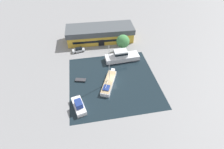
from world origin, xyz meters
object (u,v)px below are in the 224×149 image
at_px(parked_car, 78,50).
at_px(motor_cruiser, 122,57).
at_px(warehouse_building, 100,33).
at_px(small_dinghy, 81,80).
at_px(quay_tree_near_building, 123,41).
at_px(sailboat_moored, 109,82).
at_px(cabin_boat, 79,106).

height_order(parked_car, motor_cruiser, motor_cruiser).
relative_size(warehouse_building, small_dinghy, 7.68).
height_order(quay_tree_near_building, parked_car, quay_tree_near_building).
height_order(warehouse_building, sailboat_moored, sailboat_moored).
bearing_deg(motor_cruiser, sailboat_moored, 147.14).
relative_size(quay_tree_near_building, cabin_boat, 1.03).
xyz_separation_m(small_dinghy, cabin_boat, (-0.91, -10.77, 0.77)).
relative_size(warehouse_building, cabin_boat, 4.04).
bearing_deg(cabin_boat, motor_cruiser, 35.32).
xyz_separation_m(motor_cruiser, cabin_boat, (-16.28, -19.10, -0.47)).
distance_m(parked_car, small_dinghy, 16.43).
xyz_separation_m(motor_cruiser, small_dinghy, (-15.37, -8.34, -1.24)).
bearing_deg(quay_tree_near_building, cabin_boat, -126.39).
height_order(sailboat_moored, cabin_boat, sailboat_moored).
bearing_deg(quay_tree_near_building, parked_car, 169.86).
relative_size(quay_tree_near_building, parked_car, 1.44).
xyz_separation_m(parked_car, small_dinghy, (-0.06, -16.41, -0.58)).
bearing_deg(quay_tree_near_building, warehouse_building, 125.40).
height_order(parked_car, sailboat_moored, sailboat_moored).
relative_size(motor_cruiser, cabin_boat, 1.82).
distance_m(warehouse_building, quay_tree_near_building, 12.78).
xyz_separation_m(quay_tree_near_building, cabin_boat, (-17.81, -24.17, -3.59)).
bearing_deg(parked_car, sailboat_moored, -165.13).
bearing_deg(warehouse_building, cabin_boat, -104.88).
xyz_separation_m(warehouse_building, cabin_boat, (-10.47, -34.50, -1.97)).
relative_size(sailboat_moored, motor_cruiser, 1.10).
xyz_separation_m(quay_tree_near_building, motor_cruiser, (-1.53, -5.07, -3.12)).
xyz_separation_m(quay_tree_near_building, sailboat_moored, (-8.17, -16.55, -3.86)).
xyz_separation_m(sailboat_moored, motor_cruiser, (6.64, 11.48, 0.74)).
bearing_deg(parked_car, small_dinghy, 170.76).
distance_m(motor_cruiser, small_dinghy, 17.53).
xyz_separation_m(quay_tree_near_building, small_dinghy, (-16.90, -13.40, -4.36)).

